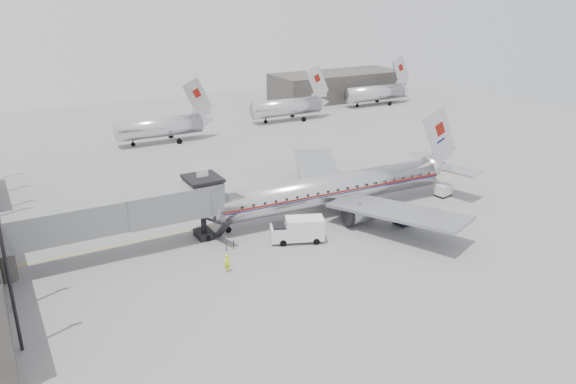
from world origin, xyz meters
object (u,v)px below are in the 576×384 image
object	(u,v)px
service_van	(298,229)
airliner	(338,188)
baggage_cart_white	(443,190)
ramp_worker	(227,263)
baggage_cart_navy	(404,217)

from	to	relation	value
service_van	airliner	bearing A→B (deg)	53.60
airliner	baggage_cart_white	bearing A→B (deg)	-7.89
baggage_cart_white	ramp_worker	size ratio (longest dim) A/B	1.23
airliner	baggage_cart_white	size ratio (longest dim) A/B	16.44
airliner	ramp_worker	size ratio (longest dim) A/B	20.25
baggage_cart_navy	baggage_cart_white	world-z (taller)	baggage_cart_navy
baggage_cart_navy	baggage_cart_white	distance (m)	10.90
baggage_cart_navy	airliner	bearing A→B (deg)	111.82
service_van	ramp_worker	xyz separation A→B (m)	(-8.74, -2.47, -0.47)
service_van	ramp_worker	bearing A→B (deg)	-141.95
airliner	service_van	world-z (taller)	airliner
airliner	baggage_cart_white	xyz separation A→B (m)	(13.92, -2.42, -1.93)
airliner	baggage_cart_navy	size ratio (longest dim) A/B	15.80
baggage_cart_navy	baggage_cart_white	xyz separation A→B (m)	(9.95, 4.45, -0.03)
service_van	baggage_cart_navy	bearing A→B (deg)	13.29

